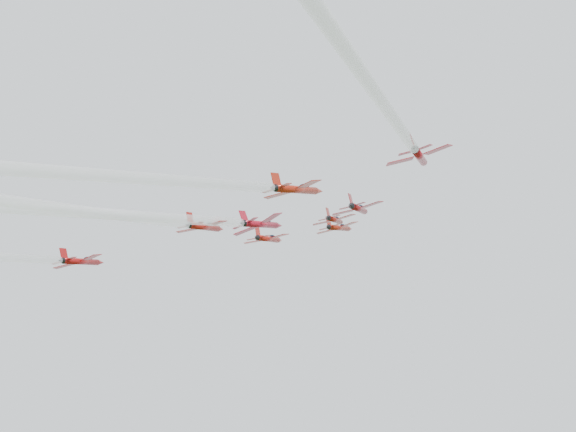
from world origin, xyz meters
The scene contains 7 objects.
jet_lead centered at (-0.63, 25.74, 151.42)m, with size 9.76×12.80×7.13m.
jet_row2_left centered at (-11.37, 14.15, 145.65)m, with size 10.03×13.15×7.33m.
jet_row2_center centered at (3.34, 15.30, 146.21)m, with size 8.95×11.73×6.54m.
jet_row2_right centered at (10.33, 11.12, 144.14)m, with size 10.18×13.34×7.43m.
jet_center centered at (-3.40, -46.44, 115.41)m, with size 10.35×100.98×51.19m.
jet_rear_right centered at (12.63, -60.53, 108.40)m, with size 9.89×96.51×48.92m.
jet_rear_farright centered at (30.64, -55.99, 110.65)m, with size 9.72×94.88×48.09m.
Camera 1 is at (53.98, -93.98, 67.54)m, focal length 45.00 mm.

